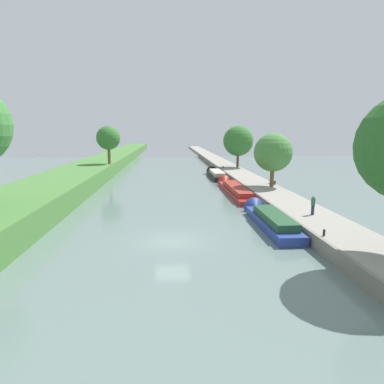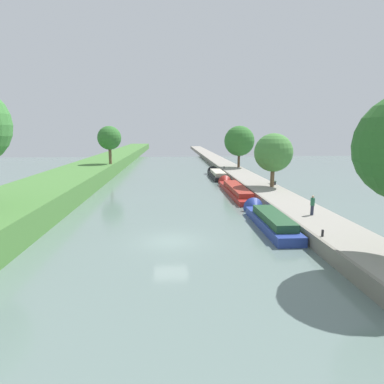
{
  "view_description": "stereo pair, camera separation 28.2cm",
  "coord_description": "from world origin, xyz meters",
  "px_view_note": "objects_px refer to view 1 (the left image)",
  "views": [
    {
      "loc": [
        -0.22,
        -22.57,
        7.84
      ],
      "look_at": [
        2.49,
        13.88,
        1.0
      ],
      "focal_mm": 30.39,
      "sensor_mm": 36.0,
      "label": 1
    },
    {
      "loc": [
        0.06,
        -22.59,
        7.84
      ],
      "look_at": [
        2.49,
        13.88,
        1.0
      ],
      "focal_mm": 30.39,
      "sensor_mm": 36.0,
      "label": 2
    }
  ],
  "objects_px": {
    "narrowboat_blue": "(269,219)",
    "narrowboat_red": "(234,189)",
    "mooring_bollard_far": "(223,167)",
    "narrowboat_black": "(216,174)",
    "person_walking": "(313,205)",
    "park_bench": "(273,181)",
    "mooring_bollard_near": "(324,233)"
  },
  "relations": [
    {
      "from": "narrowboat_blue",
      "to": "narrowboat_red",
      "type": "relative_size",
      "value": 0.68
    },
    {
      "from": "narrowboat_blue",
      "to": "mooring_bollard_far",
      "type": "xyz_separation_m",
      "value": [
        1.76,
        33.75,
        0.68
      ]
    },
    {
      "from": "narrowboat_black",
      "to": "person_walking",
      "type": "relative_size",
      "value": 6.87
    },
    {
      "from": "person_walking",
      "to": "park_bench",
      "type": "bearing_deg",
      "value": 83.62
    },
    {
      "from": "narrowboat_blue",
      "to": "person_walking",
      "type": "relative_size",
      "value": 6.48
    },
    {
      "from": "narrowboat_red",
      "to": "park_bench",
      "type": "bearing_deg",
      "value": 6.2
    },
    {
      "from": "narrowboat_black",
      "to": "person_walking",
      "type": "height_order",
      "value": "person_walking"
    },
    {
      "from": "narrowboat_blue",
      "to": "narrowboat_black",
      "type": "height_order",
      "value": "narrowboat_black"
    },
    {
      "from": "narrowboat_red",
      "to": "mooring_bollard_far",
      "type": "bearing_deg",
      "value": 84.66
    },
    {
      "from": "park_bench",
      "to": "mooring_bollard_near",
      "type": "bearing_deg",
      "value": -99.21
    },
    {
      "from": "narrowboat_red",
      "to": "person_walking",
      "type": "distance_m",
      "value": 15.89
    },
    {
      "from": "person_walking",
      "to": "narrowboat_black",
      "type": "bearing_deg",
      "value": 97.0
    },
    {
      "from": "mooring_bollard_near",
      "to": "mooring_bollard_far",
      "type": "bearing_deg",
      "value": 90.0
    },
    {
      "from": "person_walking",
      "to": "mooring_bollard_near",
      "type": "relative_size",
      "value": 3.69
    },
    {
      "from": "narrowboat_black",
      "to": "mooring_bollard_near",
      "type": "distance_m",
      "value": 35.62
    },
    {
      "from": "narrowboat_blue",
      "to": "narrowboat_black",
      "type": "xyz_separation_m",
      "value": [
        -0.24,
        29.42,
        -0.02
      ]
    },
    {
      "from": "narrowboat_black",
      "to": "mooring_bollard_far",
      "type": "xyz_separation_m",
      "value": [
        2.0,
        4.33,
        0.7
      ]
    },
    {
      "from": "mooring_bollard_far",
      "to": "park_bench",
      "type": "relative_size",
      "value": 0.3
    },
    {
      "from": "narrowboat_blue",
      "to": "narrowboat_red",
      "type": "distance_m",
      "value": 14.79
    },
    {
      "from": "mooring_bollard_far",
      "to": "park_bench",
      "type": "xyz_separation_m",
      "value": [
        3.48,
        -18.39,
        0.12
      ]
    },
    {
      "from": "mooring_bollard_near",
      "to": "park_bench",
      "type": "distance_m",
      "value": 21.78
    },
    {
      "from": "person_walking",
      "to": "narrowboat_red",
      "type": "bearing_deg",
      "value": 102.64
    },
    {
      "from": "person_walking",
      "to": "mooring_bollard_far",
      "type": "bearing_deg",
      "value": 92.82
    },
    {
      "from": "narrowboat_black",
      "to": "mooring_bollard_near",
      "type": "bearing_deg",
      "value": -86.78
    },
    {
      "from": "narrowboat_red",
      "to": "narrowboat_black",
      "type": "height_order",
      "value": "narrowboat_black"
    },
    {
      "from": "person_walking",
      "to": "park_bench",
      "type": "xyz_separation_m",
      "value": [
        1.79,
        16.02,
        -0.53
      ]
    },
    {
      "from": "narrowboat_red",
      "to": "narrowboat_black",
      "type": "bearing_deg",
      "value": 90.89
    },
    {
      "from": "person_walking",
      "to": "mooring_bollard_near",
      "type": "bearing_deg",
      "value": -107.15
    },
    {
      "from": "narrowboat_blue",
      "to": "narrowboat_black",
      "type": "distance_m",
      "value": 29.42
    },
    {
      "from": "narrowboat_black",
      "to": "mooring_bollard_far",
      "type": "height_order",
      "value": "mooring_bollard_far"
    },
    {
      "from": "narrowboat_black",
      "to": "mooring_bollard_near",
      "type": "relative_size",
      "value": 25.33
    },
    {
      "from": "mooring_bollard_near",
      "to": "mooring_bollard_far",
      "type": "height_order",
      "value": "same"
    }
  ]
}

